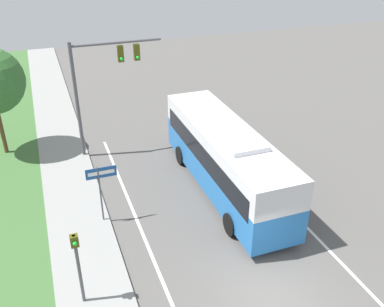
{
  "coord_description": "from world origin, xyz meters",
  "views": [
    {
      "loc": [
        -6.77,
        -9.76,
        12.31
      ],
      "look_at": [
        -0.1,
        8.32,
        1.9
      ],
      "focal_mm": 40.0,
      "sensor_mm": 36.0,
      "label": 1
    }
  ],
  "objects_px": {
    "bus": "(225,156)",
    "signal_gantry": "(100,76)",
    "pedestrian_signal": "(77,259)",
    "street_sign": "(101,183)"
  },
  "relations": [
    {
      "from": "bus",
      "to": "signal_gantry",
      "type": "distance_m",
      "value": 8.44
    },
    {
      "from": "signal_gantry",
      "to": "pedestrian_signal",
      "type": "relative_size",
      "value": 2.18
    },
    {
      "from": "bus",
      "to": "pedestrian_signal",
      "type": "distance_m",
      "value": 9.45
    },
    {
      "from": "pedestrian_signal",
      "to": "street_sign",
      "type": "xyz_separation_m",
      "value": [
        1.6,
        4.64,
        -0.03
      ]
    },
    {
      "from": "pedestrian_signal",
      "to": "street_sign",
      "type": "distance_m",
      "value": 4.91
    },
    {
      "from": "signal_gantry",
      "to": "pedestrian_signal",
      "type": "distance_m",
      "value": 12.13
    },
    {
      "from": "bus",
      "to": "pedestrian_signal",
      "type": "relative_size",
      "value": 3.52
    },
    {
      "from": "signal_gantry",
      "to": "street_sign",
      "type": "distance_m",
      "value": 7.45
    },
    {
      "from": "street_sign",
      "to": "pedestrian_signal",
      "type": "bearing_deg",
      "value": -108.98
    },
    {
      "from": "signal_gantry",
      "to": "street_sign",
      "type": "bearing_deg",
      "value": -101.59
    }
  ]
}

